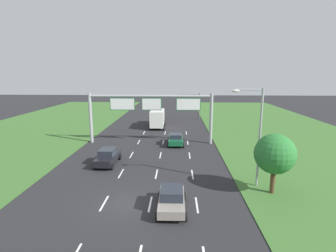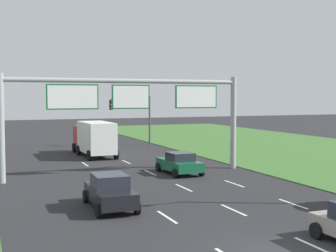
% 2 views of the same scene
% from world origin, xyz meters
% --- Properties ---
extents(lane_dashes_inner_left, '(0.14, 44.40, 0.01)m').
position_xyz_m(lane_dashes_inner_left, '(-1.75, 3.00, 0.00)').
color(lane_dashes_inner_left, white).
rests_on(lane_dashes_inner_left, ground_plane).
extents(lane_dashes_inner_right, '(0.14, 44.40, 0.01)m').
position_xyz_m(lane_dashes_inner_right, '(1.75, 3.00, 0.00)').
color(lane_dashes_inner_right, white).
rests_on(lane_dashes_inner_right, ground_plane).
extents(lane_dashes_slip, '(0.14, 44.40, 0.01)m').
position_xyz_m(lane_dashes_slip, '(5.25, 3.00, 0.00)').
color(lane_dashes_slip, white).
rests_on(lane_dashes_slip, ground_plane).
extents(car_near_red, '(2.27, 4.26, 1.55)m').
position_xyz_m(car_near_red, '(3.54, 16.82, 0.77)').
color(car_near_red, '#145633').
rests_on(car_near_red, ground_plane).
extents(car_lead_silver, '(2.16, 4.45, 1.70)m').
position_xyz_m(car_lead_silver, '(-3.73, 8.65, 0.84)').
color(car_lead_silver, black).
rests_on(car_lead_silver, ground_plane).
extents(box_truck, '(2.79, 7.80, 3.19)m').
position_xyz_m(box_truck, '(0.15, 28.97, 1.72)').
color(box_truck, '#B21E19').
rests_on(box_truck, ground_plane).
extents(sign_gantry, '(17.24, 0.44, 7.00)m').
position_xyz_m(sign_gantry, '(0.16, 17.67, 4.96)').
color(sign_gantry, '#9EA0A5').
rests_on(sign_gantry, ground_plane).
extents(traffic_light_mast, '(4.76, 0.49, 5.60)m').
position_xyz_m(traffic_light_mast, '(6.35, 36.38, 3.87)').
color(traffic_light_mast, '#47494F').
rests_on(traffic_light_mast, ground_plane).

